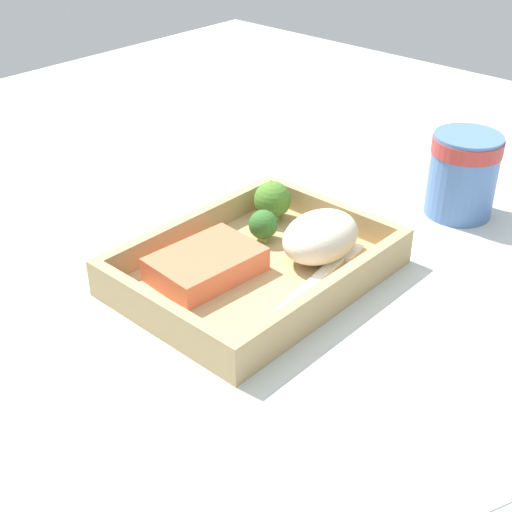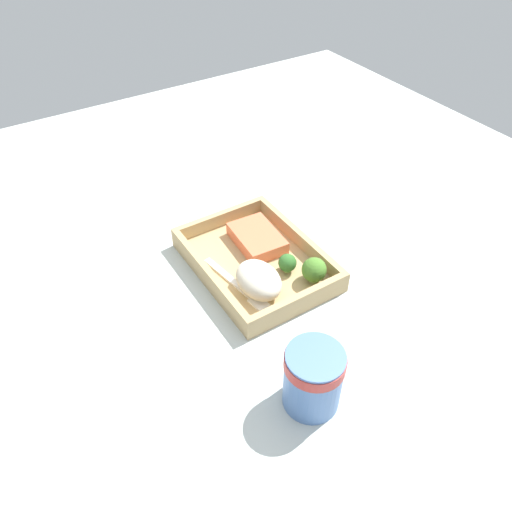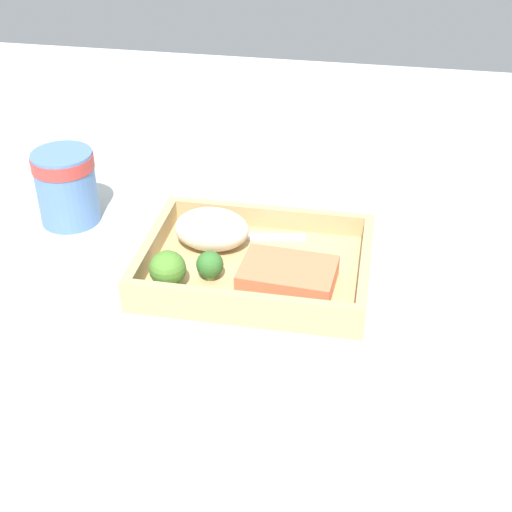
{
  "view_description": "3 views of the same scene",
  "coord_description": "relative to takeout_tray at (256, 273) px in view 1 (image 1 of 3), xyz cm",
  "views": [
    {
      "loc": [
        -45.61,
        -41.8,
        40.57
      ],
      "look_at": [
        0.0,
        0.0,
        2.7
      ],
      "focal_mm": 50.0,
      "sensor_mm": 36.0,
      "label": 1
    },
    {
      "loc": [
        55.68,
        -35.3,
        61.5
      ],
      "look_at": [
        0.0,
        0.0,
        2.7
      ],
      "focal_mm": 35.0,
      "sensor_mm": 36.0,
      "label": 2
    },
    {
      "loc": [
        -12.82,
        69.4,
        49.88
      ],
      "look_at": [
        0.0,
        0.0,
        2.7
      ],
      "focal_mm": 50.0,
      "sensor_mm": 36.0,
      "label": 3
    }
  ],
  "objects": [
    {
      "name": "mashed_potatoes",
      "position": [
        6.2,
        -3.43,
        3.1
      ],
      "size": [
        9.33,
        6.82,
        4.99
      ],
      "primitive_type": "ellipsoid",
      "color": "beige",
      "rests_on": "takeout_tray"
    },
    {
      "name": "paper_cup",
      "position": [
        27.07,
        -8.17,
        5.0
      ],
      "size": [
        8.14,
        8.14,
        10.02
      ],
      "color": "#4F74AF",
      "rests_on": "ground_plane"
    },
    {
      "name": "fork",
      "position": [
        3.8,
        -5.84,
        0.82
      ],
      "size": [
        15.87,
        4.06,
        0.44
      ],
      "color": "white",
      "rests_on": "takeout_tray"
    },
    {
      "name": "broccoli_floret_1",
      "position": [
        9.15,
        5.85,
        3.01
      ],
      "size": [
        4.27,
        4.27,
        4.62
      ],
      "color": "#88A95D",
      "rests_on": "takeout_tray"
    },
    {
      "name": "takeout_tray",
      "position": [
        0.0,
        0.0,
        0.0
      ],
      "size": [
        27.05,
        20.19,
        1.2
      ],
      "primitive_type": "cube",
      "color": "tan",
      "rests_on": "ground_plane"
    },
    {
      "name": "receipt_slip",
      "position": [
        -9.71,
        -25.26,
        -0.48
      ],
      "size": [
        12.11,
        14.68,
        0.24
      ],
      "primitive_type": "cube",
      "rotation": [
        0.0,
        0.0,
        -0.4
      ],
      "color": "white",
      "rests_on": "ground_plane"
    },
    {
      "name": "ground_plane",
      "position": [
        0.0,
        0.0,
        -1.6
      ],
      "size": [
        160.0,
        160.0,
        2.0
      ],
      "primitive_type": "cube",
      "color": "#B5BFBA"
    },
    {
      "name": "tray_rim",
      "position": [
        0.0,
        0.0,
        2.02
      ],
      "size": [
        27.05,
        20.19,
        2.84
      ],
      "color": "tan",
      "rests_on": "takeout_tray"
    },
    {
      "name": "salmon_fillet",
      "position": [
        -4.28,
        2.93,
        1.86
      ],
      "size": [
        11.31,
        8.18,
        2.52
      ],
      "primitive_type": "cube",
      "rotation": [
        0.0,
        0.0,
        -0.07
      ],
      "color": "#EA6E48",
      "rests_on": "takeout_tray"
    },
    {
      "name": "broccoli_floret_2",
      "position": [
        4.83,
        3.38,
        2.48
      ],
      "size": [
        3.21,
        3.21,
        3.55
      ],
      "color": "#7DA155",
      "rests_on": "takeout_tray"
    }
  ]
}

